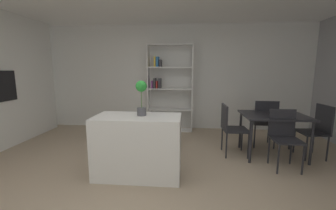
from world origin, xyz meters
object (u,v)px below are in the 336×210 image
at_px(built_in_oven, 3,86).
at_px(dining_chair_window_side, 318,127).
at_px(kitchen_island, 138,146).
at_px(open_bookshelf, 168,86).
at_px(dining_chair_far, 264,119).
at_px(dining_chair_island_side, 230,125).
at_px(dining_table, 274,119).
at_px(potted_plant_on_island, 141,95).
at_px(dining_chair_near, 284,133).

distance_m(built_in_oven, dining_chair_window_side, 5.79).
bearing_deg(kitchen_island, dining_chair_window_side, 17.40).
xyz_separation_m(open_bookshelf, dining_chair_window_side, (2.77, -1.48, -0.59)).
distance_m(dining_chair_far, dining_chair_island_side, 0.87).
bearing_deg(kitchen_island, dining_table, 22.64).
bearing_deg(dining_chair_island_side, dining_chair_far, -61.32).
height_order(potted_plant_on_island, dining_chair_near, potted_plant_on_island).
bearing_deg(dining_chair_far, dining_chair_island_side, 33.16).
xyz_separation_m(kitchen_island, dining_chair_near, (2.22, 0.49, 0.10)).
xyz_separation_m(dining_table, dining_chair_far, (-0.00, 0.44, -0.11)).
relative_size(potted_plant_on_island, open_bookshelf, 0.23).
height_order(kitchen_island, dining_table, kitchen_island).
height_order(dining_chair_window_side, dining_chair_near, dining_chair_window_side).
distance_m(built_in_oven, potted_plant_on_island, 2.94).
distance_m(potted_plant_on_island, dining_chair_near, 2.31).
relative_size(dining_table, dining_chair_near, 1.17).
bearing_deg(dining_chair_window_side, built_in_oven, -92.03).
xyz_separation_m(dining_table, dining_chair_island_side, (-0.75, -0.00, -0.12)).
xyz_separation_m(open_bookshelf, dining_chair_near, (2.02, -1.93, -0.60)).
distance_m(potted_plant_on_island, dining_chair_window_side, 3.12).
height_order(dining_table, dining_chair_near, dining_chair_near).
distance_m(dining_chair_far, dining_chair_near, 0.88).
height_order(built_in_oven, dining_chair_window_side, built_in_oven).
relative_size(kitchen_island, dining_chair_window_side, 1.31).
distance_m(open_bookshelf, dining_chair_far, 2.34).
bearing_deg(dining_chair_island_side, dining_chair_near, -122.19).
distance_m(kitchen_island, potted_plant_on_island, 0.75).
bearing_deg(dining_table, open_bookshelf, 143.62).
xyz_separation_m(kitchen_island, dining_table, (2.22, 0.93, 0.23)).
relative_size(built_in_oven, dining_chair_near, 0.64).
xyz_separation_m(built_in_oven, dining_chair_far, (5.00, 0.52, -0.66)).
bearing_deg(dining_chair_window_side, dining_chair_near, -62.19).
relative_size(open_bookshelf, dining_table, 2.00).
bearing_deg(dining_table, dining_chair_island_side, -179.75).
distance_m(dining_table, dining_chair_near, 0.46).
bearing_deg(dining_chair_near, dining_chair_window_side, 30.32).
bearing_deg(potted_plant_on_island, open_bookshelf, 86.31).
distance_m(kitchen_island, dining_chair_island_side, 1.74).
height_order(potted_plant_on_island, dining_chair_island_side, potted_plant_on_island).
height_order(open_bookshelf, dining_chair_near, open_bookshelf).
bearing_deg(dining_chair_near, dining_chair_island_side, 149.32).
bearing_deg(dining_chair_window_side, dining_chair_island_side, -92.59).
relative_size(open_bookshelf, dining_chair_island_side, 2.33).
xyz_separation_m(dining_chair_far, dining_chair_window_side, (0.76, -0.43, -0.02)).
relative_size(dining_chair_island_side, dining_chair_window_side, 0.98).
xyz_separation_m(potted_plant_on_island, dining_chair_far, (2.17, 1.32, -0.62)).
relative_size(dining_chair_far, dining_chair_window_side, 1.01).
bearing_deg(potted_plant_on_island, dining_table, 22.06).
relative_size(kitchen_island, open_bookshelf, 0.57).
xyz_separation_m(built_in_oven, kitchen_island, (2.78, -0.84, -0.79)).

